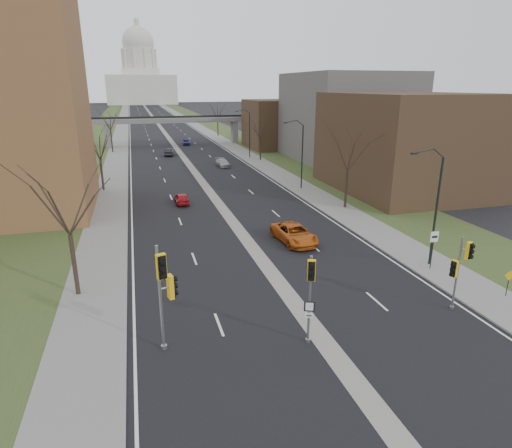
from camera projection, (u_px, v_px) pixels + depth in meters
name	position (u px, v px, depth m)	size (l,w,h in m)	color
ground	(315.00, 330.00, 23.53)	(700.00, 700.00, 0.00)	black
road_surface	(156.00, 121.00, 160.81)	(20.00, 600.00, 0.01)	black
median_strip	(156.00, 121.00, 160.82)	(1.20, 600.00, 0.02)	gray
sidewalk_right	(188.00, 121.00, 163.91)	(4.00, 600.00, 0.12)	gray
sidewalk_left	(123.00, 122.00, 157.69)	(4.00, 600.00, 0.12)	gray
grass_verge_right	(204.00, 120.00, 165.47)	(8.00, 600.00, 0.10)	#2E441F
grass_verge_left	(106.00, 122.00, 156.13)	(8.00, 600.00, 0.10)	#2E441F
commercial_block_near	(405.00, 143.00, 53.53)	(16.00, 20.00, 12.00)	#44311F
commercial_block_mid	(346.00, 117.00, 76.07)	(18.00, 22.00, 15.00)	#605D58
commercial_block_far	(281.00, 124.00, 91.76)	(14.00, 14.00, 10.00)	#44311F
pedestrian_bridge	(173.00, 123.00, 95.25)	(34.00, 3.00, 6.45)	slate
capitol	(141.00, 77.00, 310.67)	(48.00, 42.00, 55.75)	silver
streetlight_near	(431.00, 174.00, 29.73)	(2.61, 0.20, 8.70)	black
streetlight_mid	(297.00, 135.00, 53.52)	(2.61, 0.20, 8.70)	black
streetlight_far	(245.00, 120.00, 77.32)	(2.61, 0.20, 8.70)	black
tree_left_a	(64.00, 195.00, 25.43)	(7.20, 7.20, 9.40)	#382B21
tree_left_b	(98.00, 142.00, 53.02)	(6.75, 6.75, 8.81)	#382B21
tree_left_c	(109.00, 117.00, 83.88)	(7.65, 7.65, 9.99)	#382B21
tree_right_a	(349.00, 147.00, 44.99)	(7.20, 7.20, 9.40)	#382B21
tree_right_b	(260.00, 127.00, 75.44)	(6.30, 6.30, 8.22)	#382B21
tree_right_c	(217.00, 109.00, 111.68)	(7.65, 7.65, 9.99)	#382B21
signal_pole_left	(165.00, 284.00, 20.67)	(0.95, 1.21, 5.66)	gray
signal_pole_median	(311.00, 286.00, 21.16)	(0.69, 0.82, 4.88)	gray
signal_pole_right	(460.00, 264.00, 24.64)	(1.04, 0.77, 4.63)	gray
speed_limit_sign	(433.00, 243.00, 30.62)	(0.62, 0.07, 2.85)	black
warning_sign	(509.00, 279.00, 26.82)	(0.68, 0.17, 1.75)	black
car_left_near	(182.00, 198.00, 48.64)	(1.47, 3.65, 1.24)	#A81317
car_left_far	(169.00, 152.00, 82.07)	(1.49, 4.29, 1.41)	black
car_right_near	(294.00, 233.00, 36.62)	(2.55, 5.53, 1.54)	#BF5714
car_right_mid	(223.00, 163.00, 71.00)	(1.75, 4.31, 1.25)	#9B9CA2
car_right_far	(186.00, 142.00, 97.28)	(1.61, 4.01, 1.37)	navy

